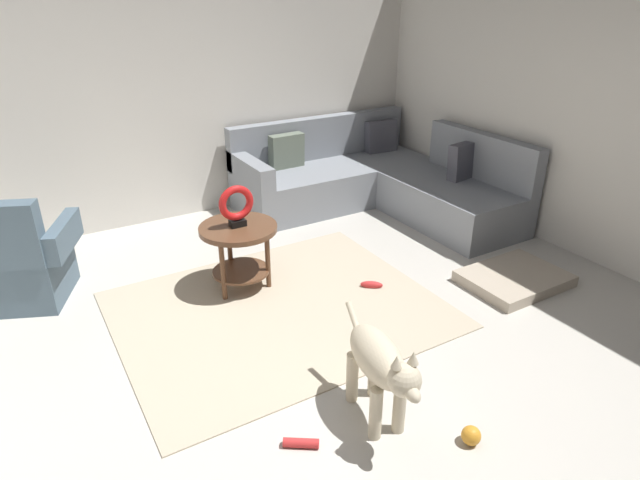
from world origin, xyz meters
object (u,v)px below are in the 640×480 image
object	(u,v)px
dog_bed_mat	(514,278)
dog_toy_rope	(301,443)
sectional_couch	(376,182)
armchair	(18,264)
torus_sculpture	(236,205)
side_table	(239,241)
dog	(380,365)
dog_toy_bone	(372,285)
dog_toy_ball	(471,435)

from	to	relation	value
dog_bed_mat	dog_toy_rope	bearing A→B (deg)	-165.01
sectional_couch	armchair	world-z (taller)	same
torus_sculpture	side_table	bearing A→B (deg)	91.79
torus_sculpture	dog_toy_rope	bearing A→B (deg)	-103.17
sectional_couch	dog_bed_mat	xyz separation A→B (m)	(-0.01, -1.93, -0.25)
torus_sculpture	dog_bed_mat	distance (m)	2.31
sectional_couch	side_table	distance (m)	2.13
armchair	dog	size ratio (longest dim) A/B	1.15
sectional_couch	dog_toy_rope	distance (m)	3.48
sectional_couch	armchair	size ratio (longest dim) A/B	2.31
side_table	dog_toy_bone	xyz separation A→B (m)	(0.89, -0.54, -0.39)
sectional_couch	dog	bearing A→B (deg)	-125.80
dog_toy_ball	sectional_couch	bearing A→B (deg)	62.57
side_table	dog_toy_rope	world-z (taller)	side_table
torus_sculpture	dog_toy_rope	xyz separation A→B (m)	(-0.40, -1.70, -0.69)
sectional_couch	dog_bed_mat	world-z (taller)	sectional_couch
torus_sculpture	dog_toy_rope	size ratio (longest dim) A/B	1.72
sectional_couch	side_table	bearing A→B (deg)	-156.11
dog_toy_bone	dog_toy_ball	bearing A→B (deg)	-107.47
sectional_couch	dog_toy_bone	distance (m)	1.77
armchair	dog	distance (m)	2.87
dog_toy_bone	sectional_couch	bearing A→B (deg)	53.08
side_table	torus_sculpture	distance (m)	0.29
dog_toy_ball	torus_sculpture	bearing A→B (deg)	100.27
dog_toy_ball	dog_toy_rope	xyz separation A→B (m)	(-0.78, 0.44, -0.03)
dog	dog_toy_rope	distance (m)	0.58
torus_sculpture	dog_toy_bone	xyz separation A→B (m)	(0.89, -0.54, -0.68)
side_table	dog_toy_bone	distance (m)	1.11
side_table	dog_toy_rope	bearing A→B (deg)	-103.17
dog	dog_toy_rope	xyz separation A→B (m)	(-0.46, 0.04, -0.35)
dog	dog_toy_ball	xyz separation A→B (m)	(0.32, -0.40, -0.33)
side_table	dog_bed_mat	bearing A→B (deg)	-29.11
dog_bed_mat	side_table	bearing A→B (deg)	150.89
sectional_couch	dog_bed_mat	distance (m)	1.95
sectional_couch	dog	distance (m)	3.21
side_table	dog_toy_ball	distance (m)	2.20
sectional_couch	armchair	xyz separation A→B (m)	(-3.45, -0.20, 0.03)
torus_sculpture	dog_toy_bone	world-z (taller)	torus_sculpture
sectional_couch	dog_toy_ball	bearing A→B (deg)	-117.43
armchair	torus_sculpture	world-z (taller)	armchair
armchair	dog_toy_rope	size ratio (longest dim) A/B	5.12
sectional_couch	torus_sculpture	world-z (taller)	sectional_couch
dog_toy_rope	dog_toy_bone	world-z (taller)	dog_toy_bone
dog_bed_mat	dog_toy_bone	bearing A→B (deg)	152.90
dog_toy_ball	dog_bed_mat	bearing A→B (deg)	34.53
dog	dog_toy_bone	size ratio (longest dim) A/B	4.68
armchair	dog_bed_mat	size ratio (longest dim) A/B	1.22
sectional_couch	dog_toy_ball	distance (m)	3.38
sectional_couch	dog_toy_rope	xyz separation A→B (m)	(-2.34, -2.56, -0.27)
dog	dog_toy_bone	distance (m)	1.49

